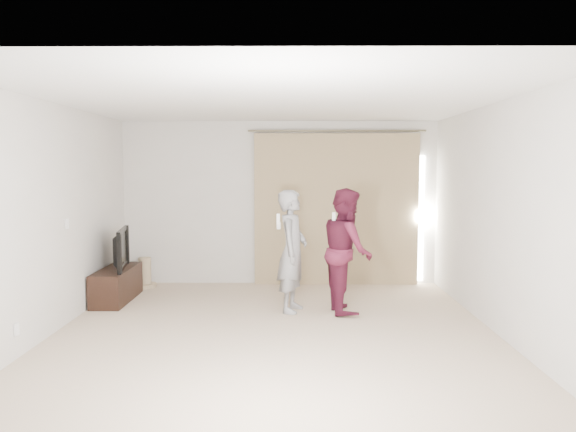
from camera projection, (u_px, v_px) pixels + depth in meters
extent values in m
plane|color=#C3AD92|center=(275.00, 333.00, 6.35)|extent=(5.50, 5.50, 0.00)
cube|color=silver|center=(280.00, 203.00, 8.98)|extent=(5.00, 0.04, 2.60)
cube|color=silver|center=(51.00, 218.00, 6.26)|extent=(0.04, 5.50, 2.60)
cube|color=white|center=(67.00, 224.00, 6.66)|extent=(0.02, 0.08, 0.12)
cube|color=white|center=(16.00, 329.00, 5.45)|extent=(0.02, 0.08, 0.12)
cube|color=white|center=(274.00, 100.00, 6.13)|extent=(5.00, 5.50, 0.01)
cube|color=tan|center=(336.00, 209.00, 8.91)|extent=(2.60, 0.10, 2.40)
cylinder|color=#665E47|center=(337.00, 131.00, 8.80)|extent=(2.80, 0.03, 0.03)
cube|color=white|center=(421.00, 219.00, 8.96)|extent=(0.08, 0.04, 2.00)
cube|color=black|center=(117.00, 285.00, 7.86)|extent=(0.41, 1.18, 0.46)
imported|color=black|center=(116.00, 249.00, 7.82)|extent=(0.29, 0.99, 0.56)
cylinder|color=tan|center=(145.00, 285.00, 8.75)|extent=(0.35, 0.35, 0.06)
cylinder|color=tan|center=(145.00, 271.00, 8.73)|extent=(0.20, 0.20, 0.41)
imported|color=gray|center=(292.00, 251.00, 7.25)|extent=(0.50, 0.65, 1.58)
cube|color=white|center=(278.00, 219.00, 7.11)|extent=(0.04, 0.04, 0.14)
cube|color=white|center=(279.00, 226.00, 7.34)|extent=(0.05, 0.05, 0.09)
imported|color=#54162B|center=(347.00, 250.00, 7.24)|extent=(0.69, 0.84, 1.61)
cube|color=white|center=(334.00, 218.00, 7.10)|extent=(0.04, 0.04, 0.14)
cube|color=white|center=(332.00, 224.00, 7.33)|extent=(0.05, 0.05, 0.09)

